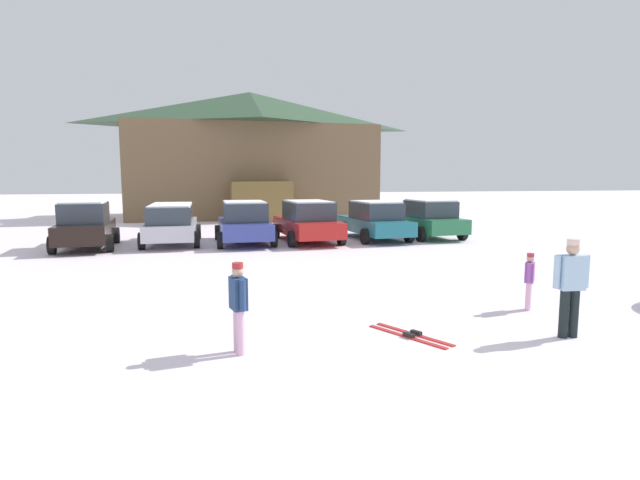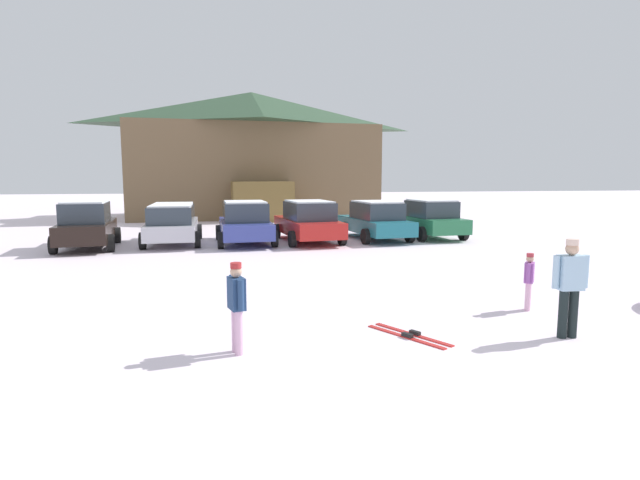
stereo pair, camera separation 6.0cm
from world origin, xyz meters
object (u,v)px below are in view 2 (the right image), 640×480
Objects in this scene: parked_red_sedan at (308,221)px; parked_green_coupe at (429,219)px; parked_black_sedan at (87,225)px; parked_blue_hatchback at (245,222)px; skier_teen_in_navy_coat at (237,302)px; parked_silver_wagon at (173,222)px; skier_adult_in_blue_parka at (570,283)px; ski_lodge at (252,154)px; parked_teal_hatchback at (375,220)px; pair_of_skis at (409,335)px; skier_child_in_purple_jacket at (529,278)px.

parked_red_sedan is 1.10× the size of parked_green_coupe.
parked_black_sedan is at bearing -178.63° from parked_red_sedan.
parked_blue_hatchback is 12.76m from skier_teen_in_navy_coat.
skier_adult_in_blue_parka is (7.54, -13.59, 0.07)m from parked_silver_wagon.
ski_lodge is 3.49× the size of parked_teal_hatchback.
parked_teal_hatchback is at bearing 2.24° from parked_black_sedan.
parked_blue_hatchback is (5.90, 0.21, -0.03)m from parked_black_sedan.
ski_lodge is 15.36m from parked_red_sedan.
ski_lodge is 27.75m from pair_of_skis.
skier_teen_in_navy_coat is at bearing -115.94° from parked_teal_hatchback.
parked_blue_hatchback reaches higher than parked_green_coupe.
parked_silver_wagon reaches higher than pair_of_skis.
parked_blue_hatchback is 0.92× the size of parked_teal_hatchback.
skier_adult_in_blue_parka reaches higher than pair_of_skis.
skier_teen_in_navy_coat is at bearing -93.44° from parked_blue_hatchback.
parked_silver_wagon is 1.08× the size of parked_green_coupe.
parked_blue_hatchback is 3.18× the size of skier_teen_in_navy_coat.
ski_lodge is 10.84× the size of pair_of_skis.
parked_blue_hatchback is at bearing -177.53° from parked_teal_hatchback.
parked_black_sedan reaches higher than parked_silver_wagon.
skier_teen_in_navy_coat is at bearing -67.73° from parked_black_sedan.
skier_child_in_purple_jacket is (-3.02, -11.80, -0.19)m from parked_green_coupe.
skier_teen_in_navy_coat is at bearing -175.06° from pair_of_skis.
parked_teal_hatchback is (5.55, 0.24, -0.03)m from parked_blue_hatchback.
parked_black_sedan is at bearing -177.76° from parked_teal_hatchback.
ski_lodge reaches higher than parked_silver_wagon.
pair_of_skis is at bearing -114.91° from parked_green_coupe.
parked_silver_wagon is 13.94m from pair_of_skis.
parked_red_sedan is 13.24m from skier_adult_in_blue_parka.
parked_teal_hatchback is (8.40, -0.27, -0.04)m from parked_silver_wagon.
skier_adult_in_blue_parka is (10.58, -12.87, 0.06)m from parked_black_sedan.
pair_of_skis is (2.88, 0.25, -0.77)m from skier_teen_in_navy_coat.
parked_green_coupe is (10.96, -0.09, -0.03)m from parked_silver_wagon.
pair_of_skis is (-5.99, -12.90, -0.82)m from parked_green_coupe.
parked_green_coupe reaches higher than skier_child_in_purple_jacket.
skier_teen_in_navy_coat is (-2.08, -27.66, -3.46)m from ski_lodge.
ski_lodge is 10.14× the size of skier_adult_in_blue_parka.
parked_silver_wagon is at bearing 178.18° from parked_teal_hatchback.
ski_lodge reaches higher than pair_of_skis.
parked_red_sedan is at bearing 75.24° from skier_teen_in_navy_coat.
parked_teal_hatchback is 2.57m from parked_green_coupe.
parked_red_sedan is at bearing 87.84° from pair_of_skis.
parked_silver_wagon is at bearing 169.93° from parked_blue_hatchback.
parked_red_sedan is 2.90× the size of skier_adult_in_blue_parka.
parked_blue_hatchback is 12.70m from pair_of_skis.
parked_green_coupe is at bearing 75.63° from skier_child_in_purple_jacket.
ski_lodge is at bearing 85.71° from skier_teen_in_navy_coat.
pair_of_skis is (2.12, -12.49, -0.84)m from parked_blue_hatchback.
parked_silver_wagon is at bearing 110.93° from pair_of_skis.
parked_green_coupe is 2.63× the size of skier_adult_in_blue_parka.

